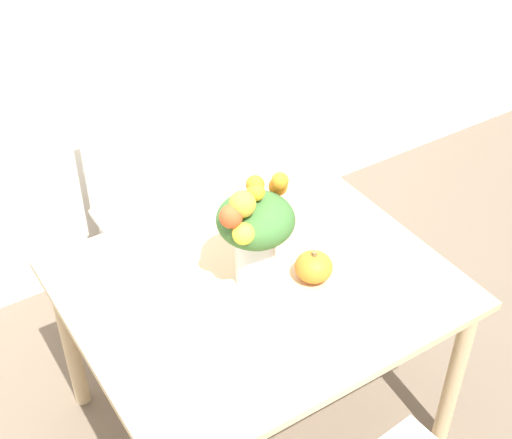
# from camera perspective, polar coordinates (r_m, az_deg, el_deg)

# --- Properties ---
(ground_plane) EXTENTS (12.00, 12.00, 0.00)m
(ground_plane) POSITION_cam_1_polar(r_m,az_deg,el_deg) (2.93, 0.09, -15.50)
(ground_plane) COLOR brown
(dining_table) EXTENTS (1.22, 1.03, 0.74)m
(dining_table) POSITION_cam_1_polar(r_m,az_deg,el_deg) (2.45, 0.10, -6.53)
(dining_table) COLOR #D1B284
(dining_table) RESTS_ON ground_plane
(flower_vase) EXTENTS (0.31, 0.25, 0.40)m
(flower_vase) POSITION_cam_1_polar(r_m,az_deg,el_deg) (2.25, -0.05, -0.83)
(flower_vase) COLOR silver
(flower_vase) RESTS_ON dining_table
(pumpkin) EXTENTS (0.13, 0.13, 0.12)m
(pumpkin) POSITION_cam_1_polar(r_m,az_deg,el_deg) (2.37, 4.63, -3.79)
(pumpkin) COLOR orange
(pumpkin) RESTS_ON dining_table
(dining_chair_near_window) EXTENTS (0.42, 0.42, 0.95)m
(dining_chair_near_window) POSITION_cam_1_polar(r_m,az_deg,el_deg) (3.13, -8.86, 0.97)
(dining_chair_near_window) COLOR white
(dining_chair_near_window) RESTS_ON ground_plane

